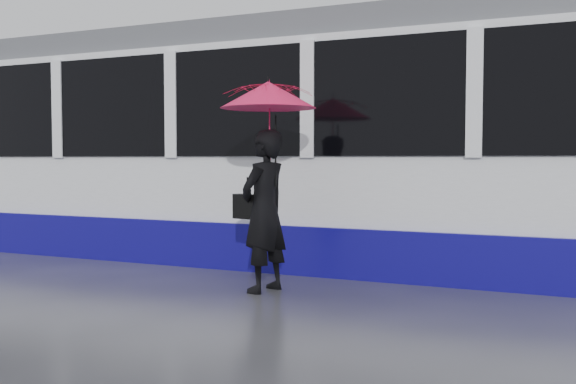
% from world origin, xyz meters
% --- Properties ---
extents(ground, '(90.00, 90.00, 0.00)m').
position_xyz_m(ground, '(0.00, 0.00, 0.00)').
color(ground, '#2D2D32').
rests_on(ground, ground).
extents(rails, '(34.00, 1.51, 0.02)m').
position_xyz_m(rails, '(0.00, 2.50, 0.01)').
color(rails, '#3F3D38').
rests_on(rails, ground).
extents(tram, '(26.00, 2.56, 3.35)m').
position_xyz_m(tram, '(-3.29, 2.50, 1.64)').
color(tram, white).
rests_on(tram, ground).
extents(woman, '(0.56, 0.73, 1.79)m').
position_xyz_m(woman, '(0.12, 0.21, 0.89)').
color(woman, black).
rests_on(woman, ground).
extents(umbrella, '(1.26, 1.26, 1.21)m').
position_xyz_m(umbrella, '(0.17, 0.21, 1.96)').
color(umbrella, '#E11260').
rests_on(umbrella, ground).
extents(handbag, '(0.34, 0.21, 0.46)m').
position_xyz_m(handbag, '(-0.10, 0.23, 0.94)').
color(handbag, black).
rests_on(handbag, ground).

